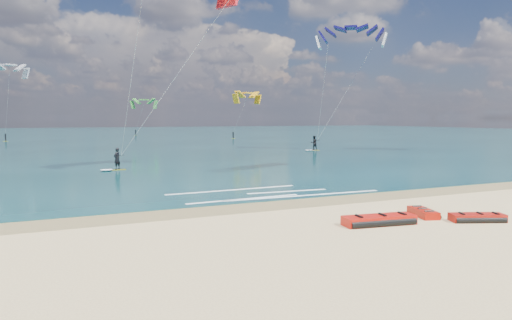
{
  "coord_description": "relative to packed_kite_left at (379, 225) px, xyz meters",
  "views": [
    {
      "loc": [
        -9.47,
        -17.0,
        4.3
      ],
      "look_at": [
        1.55,
        8.0,
        1.79
      ],
      "focal_mm": 32.0,
      "sensor_mm": 36.0,
      "label": 1
    }
  ],
  "objects": [
    {
      "name": "sea",
      "position": [
        -2.4,
        106.42,
        0.02
      ],
      "size": [
        320.0,
        200.0,
        0.04
      ],
      "primitive_type": "cube",
      "color": "#093034",
      "rests_on": "ground"
    },
    {
      "name": "packed_kite_right",
      "position": [
        2.81,
        0.51,
        0.0
      ],
      "size": [
        1.54,
        2.15,
        0.37
      ],
      "primitive_type": null,
      "rotation": [
        0.0,
        0.0,
        1.27
      ],
      "color": "#B11407",
      "rests_on": "ground"
    },
    {
      "name": "ground",
      "position": [
        -2.4,
        42.42,
        0.0
      ],
      "size": [
        320.0,
        320.0,
        0.0
      ],
      "primitive_type": "plane",
      "color": "tan",
      "rests_on": "ground"
    },
    {
      "name": "packed_kite_mid",
      "position": [
        4.12,
        -1.2,
        0.0
      ],
      "size": [
        2.62,
        1.87,
        0.38
      ],
      "primitive_type": null,
      "rotation": [
        0.0,
        0.0,
        -0.38
      ],
      "color": "#AC150B",
      "rests_on": "ground"
    },
    {
      "name": "packed_kite_left",
      "position": [
        0.0,
        0.0,
        0.0
      ],
      "size": [
        3.38,
        1.66,
        0.45
      ],
      "primitive_type": null,
      "rotation": [
        0.0,
        0.0,
        -0.14
      ],
      "color": "red",
      "rests_on": "ground"
    },
    {
      "name": "kitesurfer_main",
      "position": [
        -4.72,
        21.35,
        8.86
      ],
      "size": [
        12.33,
        8.45,
        17.31
      ],
      "rotation": [
        0.0,
        0.0,
        0.14
      ],
      "color": "gold",
      "rests_on": "sea"
    },
    {
      "name": "distant_kites",
      "position": [
        -13.26,
        81.25,
        5.73
      ],
      "size": [
        66.58,
        42.56,
        13.92
      ],
      "color": "#DD41A1",
      "rests_on": "ground"
    },
    {
      "name": "kitesurfer_far",
      "position": [
        21.06,
        35.37,
        9.19
      ],
      "size": [
        10.07,
        7.86,
        17.29
      ],
      "rotation": [
        0.0,
        0.0,
        -0.35
      ],
      "color": "gold",
      "rests_on": "sea"
    },
    {
      "name": "shoreline_foam",
      "position": [
        -1.01,
        8.41,
        0.04
      ],
      "size": [
        11.81,
        3.97,
        0.01
      ],
      "color": "white",
      "rests_on": "ground"
    },
    {
      "name": "wet_sand_strip",
      "position": [
        -2.4,
        5.42,
        0.0
      ],
      "size": [
        320.0,
        2.4,
        0.01
      ],
      "primitive_type": "cube",
      "color": "olive",
      "rests_on": "ground"
    }
  ]
}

